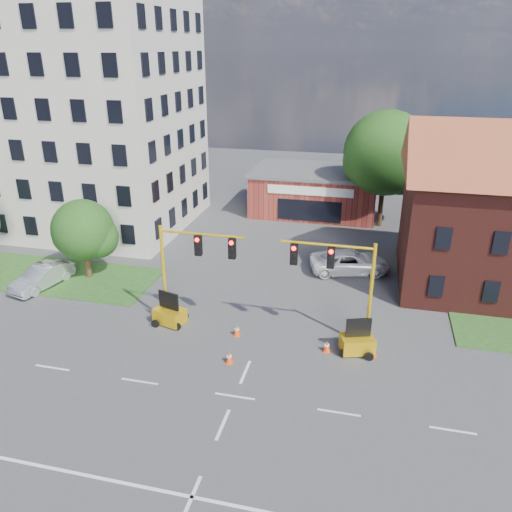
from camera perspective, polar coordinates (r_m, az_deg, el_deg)
name	(u,v)px	position (r m, az deg, el deg)	size (l,w,h in m)	color
ground	(235,396)	(25.10, -2.43, -15.73)	(120.00, 120.00, 0.00)	#454548
grass_verge_nw	(14,271)	(41.54, -25.93, -1.58)	(22.00, 6.00, 0.08)	#204A1B
lane_markings	(216,440)	(22.94, -4.59, -20.26)	(60.00, 36.00, 0.01)	white
office_block	(82,111)	(48.34, -19.29, 15.39)	(18.40, 15.40, 20.60)	beige
brick_shop	(315,191)	(50.91, 6.75, 7.43)	(12.40, 8.40, 4.30)	maroon
tree_large	(390,156)	(46.79, 15.09, 10.93)	(7.94, 7.56, 10.59)	#392714
tree_nw_front	(87,232)	(37.19, -18.80, 2.63)	(4.54, 4.32, 5.84)	#392714
signal_mast_west	(189,265)	(29.16, -7.62, -1.02)	(5.30, 0.60, 6.20)	gray
signal_mast_east	(341,280)	(27.46, 9.66, -2.74)	(5.30, 0.60, 6.20)	gray
trailer_west	(170,314)	(30.86, -9.83, -6.57)	(2.04, 1.63, 2.04)	yellow
trailer_east	(357,342)	(28.32, 11.49, -9.65)	(2.06, 1.68, 2.03)	yellow
cone_a	(229,358)	(27.13, -3.09, -11.51)	(0.40, 0.40, 0.70)	#FC420D
cone_b	(237,330)	(29.41, -2.21, -8.50)	(0.40, 0.40, 0.70)	#FC420D
cone_c	(327,346)	(28.24, 8.09, -10.20)	(0.40, 0.40, 0.70)	#FC420D
cone_d	(373,351)	(28.34, 13.27, -10.51)	(0.40, 0.40, 0.70)	#FC420D
pickup_white	(350,262)	(37.71, 10.68, -0.65)	(2.71, 5.88, 1.63)	white
sedan_silver_front	(42,277)	(37.86, -23.27, -2.19)	(1.64, 4.71, 1.55)	#B6BABE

